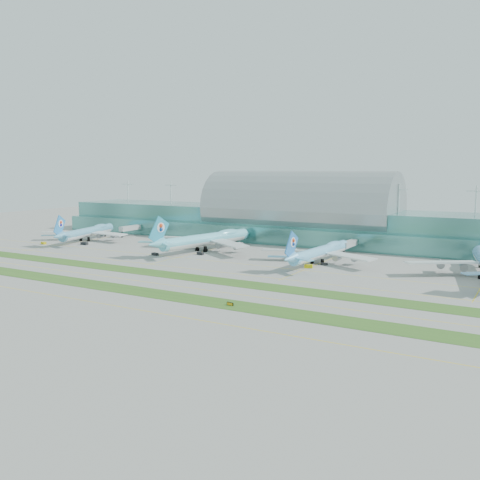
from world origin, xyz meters
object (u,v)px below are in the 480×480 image
Objects in this scene: airliner_c at (321,251)px; taxiway_sign_east at (230,304)px; airliner_b at (207,239)px; airliner_a at (88,231)px; terminal at (299,218)px.

airliner_c is 24.86× the size of taxiway_sign_east.
airliner_b reaches higher than airliner_c.
airliner_b is 68.81m from airliner_c.
airliner_a is at bearing 158.69° from taxiway_sign_east.
taxiway_sign_east is at bearing -74.20° from terminal.
terminal reaches higher than airliner_c.
airliner_b is (87.22, 2.70, 0.89)m from airliner_a.
terminal is 164.58m from taxiway_sign_east.
airliner_a is 87.27m from airliner_b.
airliner_c reaches higher than taxiway_sign_east.
airliner_a is 0.86× the size of airliner_b.
airliner_a is 24.67× the size of taxiway_sign_east.
airliner_a reaches higher than airliner_c.
airliner_c is (155.79, -2.98, -0.04)m from airliner_a.
airliner_a is at bearing -177.15° from airliner_c.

